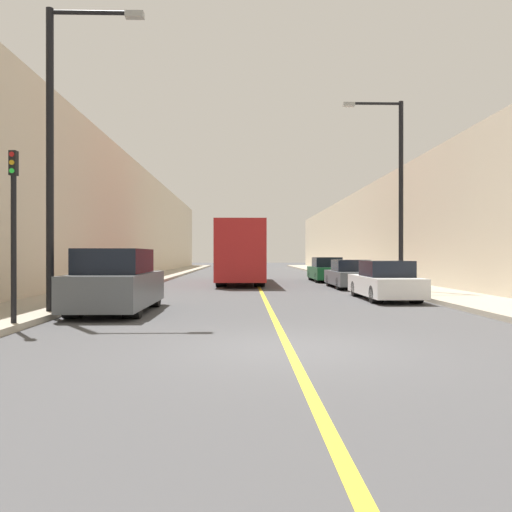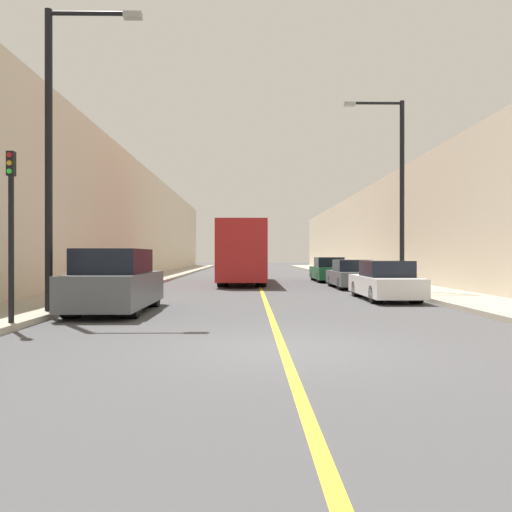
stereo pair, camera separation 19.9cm
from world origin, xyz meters
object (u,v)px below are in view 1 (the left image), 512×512
Objects in this scene: street_lamp_right at (396,183)px; car_right_far at (326,271)px; bus at (241,252)px; car_right_mid at (349,275)px; street_lamp_left at (58,140)px; parked_suv_left at (116,283)px; traffic_light at (14,229)px; car_right_near at (385,282)px.

car_right_far is at bearing 97.86° from street_lamp_right.
car_right_mid is (5.52, -4.73, -1.21)m from bus.
street_lamp_left is at bearing -106.64° from bus.
parked_suv_left is 0.58× the size of street_lamp_left.
bus is 2.90× the size of traffic_light.
car_right_mid is at bearing 52.82° from traffic_light.
car_right_mid is at bearing 109.31° from street_lamp_right.
traffic_light is (-4.95, -18.53, 0.39)m from bus.
street_lamp_left is (-1.30, -1.02, 3.92)m from parked_suv_left.
car_right_far is at bearing 90.18° from car_right_near.
parked_suv_left is (-3.53, -15.17, -1.01)m from bus.
car_right_mid is at bearing -40.62° from bus.
car_right_far is (-0.12, 6.37, 0.04)m from car_right_mid.
car_right_mid is 1.19× the size of traffic_light.
parked_suv_left is 9.78m from car_right_near.
street_lamp_left reaches higher than parked_suv_left.
car_right_mid is 0.56× the size of street_lamp_right.
street_lamp_right is at bearing -70.69° from car_right_mid.
street_lamp_left reaches higher than car_right_near.
parked_suv_left is at bearing 37.94° from street_lamp_left.
street_lamp_left is 3.45m from traffic_light.
bus is 11.13m from street_lamp_right.
parked_suv_left is 13.81m from car_right_mid.
car_right_near is at bearing -114.36° from street_lamp_right.
car_right_mid is (0.07, 6.54, -0.01)m from car_right_near.
bus is 2.34× the size of car_right_far.
street_lamp_left is (-10.28, -4.91, 4.12)m from car_right_near.
traffic_light reaches higher than car_right_far.
street_lamp_right is at bearing 34.08° from street_lamp_left.
parked_suv_left is 19.03m from car_right_far.
street_lamp_left reaches higher than bus.
parked_suv_left reaches higher than car_right_far.
traffic_light is at bearing -117.16° from car_right_far.
bus is 2.35× the size of parked_suv_left.
bus is at bearing 139.38° from car_right_mid.
traffic_light is (-1.42, -3.36, 1.40)m from parked_suv_left.
car_right_far reaches higher than car_right_mid.
parked_suv_left reaches higher than car_right_near.
car_right_mid is 17.39m from traffic_light.
street_lamp_right is (1.34, 2.95, 4.12)m from car_right_near.
car_right_far is at bearing 16.92° from bus.
street_lamp_right reaches higher than traffic_light.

